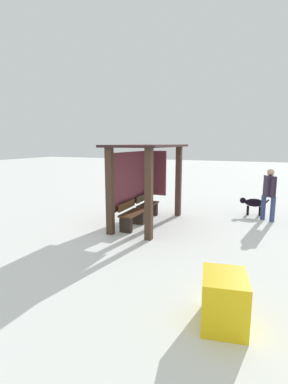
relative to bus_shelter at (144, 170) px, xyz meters
The scene contains 7 objects.
ground_plane 1.58m from the bus_shelter, 117.58° to the right, with size 60.00×60.00×0.00m, color white.
bus_shelter is the anchor object (origin of this frame).
bench_left_inside 1.40m from the bus_shelter, behind, with size 1.01×0.39×0.73m.
bench_center_inside 1.32m from the bus_shelter, ahead, with size 1.01×0.38×0.74m.
person_walking 3.82m from the bus_shelter, 64.01° to the right, with size 0.66×0.43×1.58m.
dog 3.84m from the bus_shelter, 53.53° to the right, with size 0.29×0.90×0.57m.
grit_bin 5.03m from the bus_shelter, 144.40° to the right, with size 0.70×0.56×0.68m, color yellow.
Camera 1 is at (-7.32, -3.01, 2.34)m, focal length 26.22 mm.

